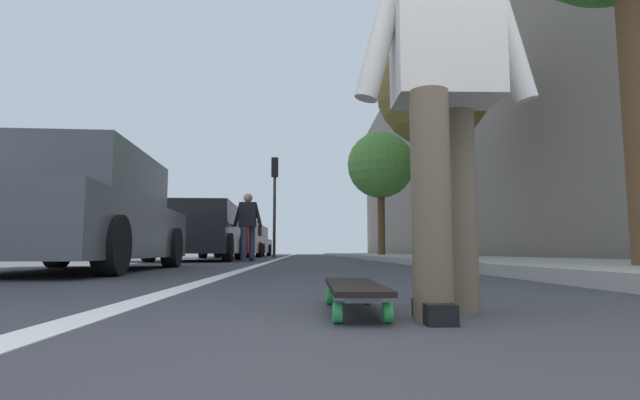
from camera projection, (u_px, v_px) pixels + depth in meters
ground_plane at (316, 263)px, 10.54m from camera, size 80.00×80.00×0.00m
lane_stripe_white at (284, 257)px, 20.44m from camera, size 52.00×0.16×0.01m
sidewalk_curb at (395, 256)px, 18.60m from camera, size 52.00×3.20×0.12m
building_facade at (434, 144)px, 23.22m from camera, size 40.00×1.20×10.57m
skateboard at (354, 289)px, 1.96m from camera, size 0.84×0.21×0.11m
skater_person at (445, 72)px, 1.92m from camera, size 0.46×0.72×1.64m
parked_car_near at (79, 215)px, 6.11m from camera, size 4.50×2.07×1.46m
parked_car_mid at (199, 233)px, 12.77m from camera, size 4.50×2.11×1.49m
parked_car_far at (233, 240)px, 18.92m from camera, size 4.20×2.03×1.47m
parked_car_end at (249, 242)px, 24.49m from camera, size 4.68×2.08×1.47m
traffic_light at (275, 188)px, 20.24m from camera, size 0.33×0.28×4.11m
street_tree_mid at (433, 91)px, 11.72m from camera, size 2.70×2.70×5.44m
street_tree_far at (381, 166)px, 19.66m from camera, size 2.65×2.65×5.02m
pedestrian_distant at (248, 222)px, 12.24m from camera, size 0.47×0.74×1.69m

